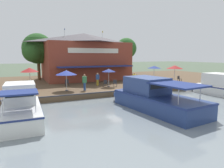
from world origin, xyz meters
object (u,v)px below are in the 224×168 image
Objects in this scene: patio_umbrella_mid_patio_right at (30,70)px; cafe_chair_facing_river at (8,91)px; patio_umbrella_far_corner at (154,67)px; motorboat_mid_row at (21,106)px; patio_umbrella_by_entrance at (109,70)px; patio_umbrella_near_quay_edge at (66,73)px; person_at_quay_edge at (85,80)px; cafe_chair_mid_patio at (115,83)px; tree_behind_restaurant at (126,49)px; cafe_chair_back_row_seat at (179,78)px; cafe_chair_far_corner_seat at (67,82)px; person_mid_patio at (134,78)px; cafe_chair_under_first_umbrella at (105,83)px; patio_umbrella_back_row at (175,67)px; person_near_entrance at (98,78)px; waterfront_restaurant at (85,56)px; motorboat_fourth_along at (223,87)px; motorboat_outer_channel at (150,97)px; tree_upstream_bank at (37,49)px.

patio_umbrella_mid_patio_right reaches higher than cafe_chair_facing_river.
motorboat_mid_row is (8.80, -17.88, -1.82)m from patio_umbrella_far_corner.
patio_umbrella_mid_patio_right is at bearing -98.17° from patio_umbrella_by_entrance.
person_at_quay_edge is at bearing 70.26° from patio_umbrella_near_quay_edge.
cafe_chair_mid_patio is at bearing 93.71° from patio_umbrella_near_quay_edge.
motorboat_mid_row is at bearing -42.36° from tree_behind_restaurant.
cafe_chair_back_row_seat is 0.12× the size of motorboat_mid_row.
cafe_chair_far_corner_seat is 8.54m from person_mid_patio.
tree_behind_restaurant is at bearing 146.78° from cafe_chair_mid_patio.
patio_umbrella_near_quay_edge is 5.20m from cafe_chair_under_first_umbrella.
person_at_quay_edge reaches higher than cafe_chair_mid_patio.
cafe_chair_far_corner_seat is at bearing -96.20° from patio_umbrella_far_corner.
patio_umbrella_by_entrance is at bearing -103.74° from patio_umbrella_back_row.
person_near_entrance reaches higher than cafe_chair_under_first_umbrella.
patio_umbrella_back_row is 5.66m from person_mid_patio.
cafe_chair_facing_river is (-1.08, -19.67, -1.85)m from patio_umbrella_back_row.
patio_umbrella_mid_patio_right is (8.52, -8.99, -1.51)m from waterfront_restaurant.
patio_umbrella_near_quay_edge reaches higher than person_at_quay_edge.
cafe_chair_facing_river is 22.63m from motorboat_fourth_along.
tree_behind_restaurant is at bearing 139.73° from person_near_entrance.
patio_umbrella_back_row reaches higher than motorboat_mid_row.
patio_umbrella_near_quay_edge is 0.90× the size of patio_umbrella_mid_patio_right.
cafe_chair_mid_patio is (-1.82, -7.87, -1.85)m from patio_umbrella_back_row.
patio_umbrella_far_corner is 13.16m from motorboat_outer_channel.
patio_umbrella_mid_patio_right is at bearing -115.86° from person_at_quay_edge.
motorboat_outer_channel is at bearing -1.94° from patio_umbrella_by_entrance.
motorboat_outer_channel is (7.88, 10.78, -0.07)m from cafe_chair_facing_river.
waterfront_restaurant is at bearing -149.09° from motorboat_fourth_along.
cafe_chair_far_corner_seat is at bearing 119.42° from cafe_chair_facing_river.
motorboat_mid_row reaches higher than cafe_chair_far_corner_seat.
cafe_chair_mid_patio is at bearing 173.25° from motorboat_outer_channel.
patio_umbrella_by_entrance is 11.49m from cafe_chair_back_row_seat.
patio_umbrella_by_entrance is 0.88× the size of patio_umbrella_mid_patio_right.
patio_umbrella_by_entrance is at bearing -35.42° from tree_behind_restaurant.
cafe_chair_mid_patio is at bearing 103.93° from person_at_quay_edge.
person_at_quay_edge is at bearing -69.25° from patio_umbrella_by_entrance.
waterfront_restaurant is at bearing 178.91° from motorboat_outer_channel.
tree_upstream_bank is (-12.95, -3.66, 3.67)m from person_at_quay_edge.
motorboat_fourth_along is 0.88× the size of motorboat_outer_channel.
person_at_quay_edge is (0.66, 1.84, -0.86)m from patio_umbrella_near_quay_edge.
patio_umbrella_by_entrance is 3.88m from person_at_quay_edge.
cafe_chair_back_row_seat is 0.48× the size of person_at_quay_edge.
cafe_chair_under_first_umbrella is at bearing -179.09° from motorboat_outer_channel.
cafe_chair_under_first_umbrella is at bearing 128.00° from motorboat_mid_row.
waterfront_restaurant is at bearing 173.55° from person_near_entrance.
waterfront_restaurant is 11.33m from person_mid_patio.
patio_umbrella_far_corner is at bearing 96.99° from cafe_chair_facing_river.
motorboat_mid_row is 19.83m from tree_upstream_bank.
tree_upstream_bank is at bearing -171.55° from patio_umbrella_near_quay_edge.
patio_umbrella_by_entrance is 13.94m from tree_upstream_bank.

